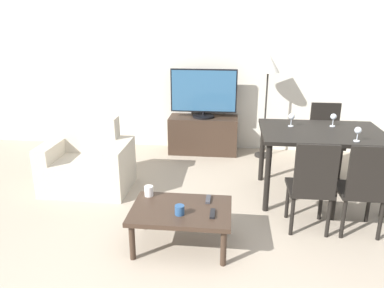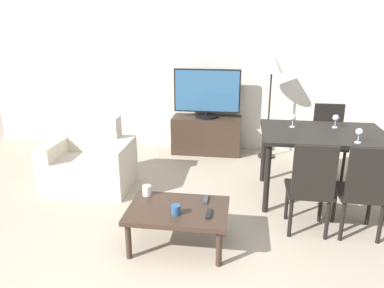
# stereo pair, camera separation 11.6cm
# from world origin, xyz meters

# --- Properties ---
(wall_back) EXTENTS (7.03, 0.06, 2.70)m
(wall_back) POSITION_xyz_m (0.00, 3.69, 1.35)
(wall_back) COLOR silver
(wall_back) RESTS_ON ground_plane
(armchair) EXTENTS (0.98, 0.69, 0.81)m
(armchair) POSITION_xyz_m (-1.28, 2.01, 0.29)
(armchair) COLOR beige
(armchair) RESTS_ON ground_plane
(tv_stand) EXTENTS (1.01, 0.42, 0.54)m
(tv_stand) POSITION_xyz_m (-0.04, 3.41, 0.27)
(tv_stand) COLOR #38281E
(tv_stand) RESTS_ON ground_plane
(tv) EXTENTS (0.96, 0.32, 0.70)m
(tv) POSITION_xyz_m (-0.04, 3.41, 0.90)
(tv) COLOR black
(tv) RESTS_ON tv_stand
(coffee_table) EXTENTS (0.86, 0.60, 0.36)m
(coffee_table) POSITION_xyz_m (-0.03, 0.93, 0.32)
(coffee_table) COLOR #38281E
(coffee_table) RESTS_ON ground_plane
(dining_table) EXTENTS (1.30, 0.92, 0.77)m
(dining_table) POSITION_xyz_m (1.35, 2.06, 0.68)
(dining_table) COLOR black
(dining_table) RESTS_ON ground_plane
(dining_chair_near) EXTENTS (0.40, 0.40, 0.90)m
(dining_chair_near) POSITION_xyz_m (1.12, 1.29, 0.49)
(dining_chair_near) COLOR black
(dining_chair_near) RESTS_ON ground_plane
(dining_chair_far) EXTENTS (0.40, 0.40, 0.90)m
(dining_chair_far) POSITION_xyz_m (1.57, 2.83, 0.49)
(dining_chair_far) COLOR black
(dining_chair_far) RESTS_ON ground_plane
(dining_chair_near_right) EXTENTS (0.40, 0.40, 0.90)m
(dining_chair_near_right) POSITION_xyz_m (1.57, 1.29, 0.49)
(dining_chair_near_right) COLOR black
(dining_chair_near_right) RESTS_ON ground_plane
(floor_lamp) EXTENTS (0.31, 0.31, 1.48)m
(floor_lamp) POSITION_xyz_m (0.85, 3.33, 1.26)
(floor_lamp) COLOR black
(floor_lamp) RESTS_ON ground_plane
(remote_primary) EXTENTS (0.04, 0.15, 0.02)m
(remote_primary) POSITION_xyz_m (0.19, 1.11, 0.37)
(remote_primary) COLOR #38383D
(remote_primary) RESTS_ON coffee_table
(remote_secondary) EXTENTS (0.04, 0.15, 0.02)m
(remote_secondary) POSITION_xyz_m (0.24, 0.85, 0.37)
(remote_secondary) COLOR black
(remote_secondary) RESTS_ON coffee_table
(cup_white_near) EXTENTS (0.08, 0.08, 0.08)m
(cup_white_near) POSITION_xyz_m (-0.03, 0.83, 0.40)
(cup_white_near) COLOR navy
(cup_white_near) RESTS_ON coffee_table
(cup_colored_far) EXTENTS (0.08, 0.08, 0.09)m
(cup_colored_far) POSITION_xyz_m (-0.36, 1.14, 0.41)
(cup_colored_far) COLOR white
(cup_colored_far) RESTS_ON coffee_table
(wine_glass_left) EXTENTS (0.07, 0.07, 0.15)m
(wine_glass_left) POSITION_xyz_m (1.60, 1.72, 0.88)
(wine_glass_left) COLOR silver
(wine_glass_left) RESTS_ON dining_table
(wine_glass_center) EXTENTS (0.07, 0.07, 0.15)m
(wine_glass_center) POSITION_xyz_m (1.03, 2.20, 0.88)
(wine_glass_center) COLOR silver
(wine_glass_center) RESTS_ON dining_table
(wine_glass_right) EXTENTS (0.07, 0.07, 0.15)m
(wine_glass_right) POSITION_xyz_m (1.50, 2.25, 0.88)
(wine_glass_right) COLOR silver
(wine_glass_right) RESTS_ON dining_table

